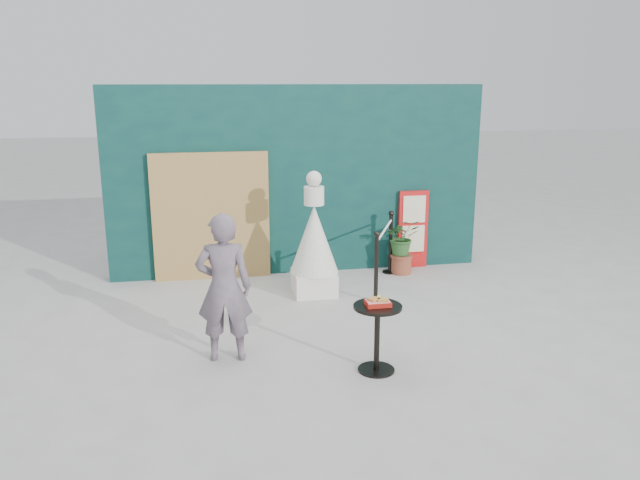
# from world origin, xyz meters

# --- Properties ---
(ground) EXTENTS (60.00, 60.00, 0.00)m
(ground) POSITION_xyz_m (0.00, 0.00, 0.00)
(ground) COLOR #ADAAA5
(ground) RESTS_ON ground
(back_wall) EXTENTS (6.00, 0.30, 3.00)m
(back_wall) POSITION_xyz_m (0.00, 3.15, 1.50)
(back_wall) COLOR #0A2F30
(back_wall) RESTS_ON ground
(bamboo_fence) EXTENTS (1.80, 0.08, 2.00)m
(bamboo_fence) POSITION_xyz_m (-1.40, 2.94, 1.00)
(bamboo_fence) COLOR tan
(bamboo_fence) RESTS_ON ground
(woman) EXTENTS (0.65, 0.45, 1.69)m
(woman) POSITION_xyz_m (-1.31, -0.09, 0.84)
(woman) COLOR slate
(woman) RESTS_ON ground
(menu_board) EXTENTS (0.50, 0.07, 1.30)m
(menu_board) POSITION_xyz_m (1.90, 2.95, 0.65)
(menu_board) COLOR red
(menu_board) RESTS_ON ground
(statue) EXTENTS (0.71, 0.71, 1.82)m
(statue) POSITION_xyz_m (0.05, 1.93, 0.74)
(statue) COLOR silver
(statue) RESTS_ON ground
(cafe_table) EXTENTS (0.52, 0.52, 0.75)m
(cafe_table) POSITION_xyz_m (0.27, -0.69, 0.50)
(cafe_table) COLOR black
(cafe_table) RESTS_ON ground
(food_basket) EXTENTS (0.26, 0.19, 0.11)m
(food_basket) POSITION_xyz_m (0.27, -0.69, 0.79)
(food_basket) COLOR #AE1D12
(food_basket) RESTS_ON cafe_table
(planter) EXTENTS (0.53, 0.46, 0.91)m
(planter) POSITION_xyz_m (1.61, 2.64, 0.53)
(planter) COLOR brown
(planter) RESTS_ON ground
(stanchion_barrier) EXTENTS (0.84, 1.54, 1.03)m
(stanchion_barrier) POSITION_xyz_m (1.14, 2.07, 0.49)
(stanchion_barrier) COLOR black
(stanchion_barrier) RESTS_ON ground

